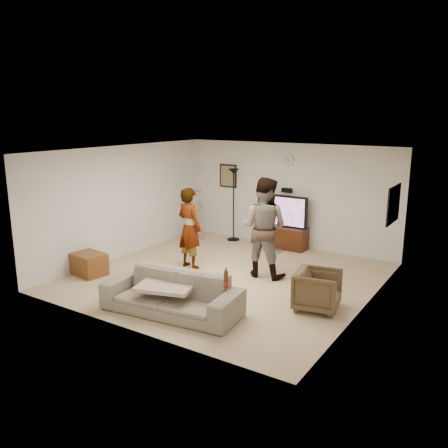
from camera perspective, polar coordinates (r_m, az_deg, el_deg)
The scene contains 24 objects.
floor at distance 9.34m, azimuth 0.30°, elevation -6.54°, with size 5.50×5.50×0.02m, color tan.
ceiling at distance 8.81m, azimuth 0.32°, elevation 9.06°, with size 5.50×5.50×0.02m, color silver.
wall_back at distance 11.36m, azimuth 7.82°, elevation 3.52°, with size 5.50×0.04×2.50m, color silver.
wall_front at distance 6.91m, azimuth -12.09°, elevation -3.11°, with size 5.50×0.04×2.50m, color silver.
wall_left at distance 10.70m, azimuth -12.21°, elevation 2.72°, with size 0.04×5.50×2.50m, color silver.
wall_right at distance 7.90m, azimuth 17.38°, elevation -1.34°, with size 0.04×5.50×2.50m, color silver.
wall_clock at distance 11.22m, azimuth 7.89°, elevation 7.78°, with size 0.26×0.26×0.04m, color white.
wall_speaker at distance 11.29m, azimuth 7.71°, elevation 4.13°, with size 0.25×0.10×0.10m, color black.
picture_back at distance 12.10m, azimuth 0.49°, elevation 5.92°, with size 0.42×0.03×0.52m, color #71694A.
picture_right at distance 9.37m, azimuth 20.05°, elevation 2.28°, with size 0.03×0.78×0.62m, color #EDB45A.
tv_stand at distance 11.36m, azimuth 7.04°, elevation -1.56°, with size 1.26×0.45×0.52m, color black.
console_box at distance 11.09m, azimuth 6.01°, elevation -3.12°, with size 0.40×0.30×0.07m, color #ACACB6.
tv at distance 11.22m, azimuth 7.13°, elevation 1.62°, with size 1.28×0.08×0.76m, color black.
tv_screen at distance 11.18m, azimuth 7.03°, elevation 1.58°, with size 1.18×0.01×0.67m, color #4F77EE.
floor_lamp at distance 11.78m, azimuth 1.17°, elevation 2.33°, with size 0.32×0.32×1.83m, color black.
cat_tree at distance 11.92m, azimuth -3.76°, elevation 1.12°, with size 0.41×0.41×1.29m, color tan.
person_left at distance 9.68m, azimuth -4.27°, elevation -0.51°, with size 0.62×0.41×1.71m, color #9C9EA9.
person_right at distance 9.17m, azimuth 4.90°, elevation -0.42°, with size 0.96×0.75×1.99m, color navy.
sofa at distance 7.66m, azimuth -6.44°, elevation -8.48°, with size 2.28×0.89×0.66m, color slate.
throw_blanket at distance 7.68m, azimuth -7.06°, elevation -7.51°, with size 0.90×0.70×0.06m, color #CEAB9A.
beer_bottle at distance 6.92m, azimuth 0.24°, elevation -6.78°, with size 0.06×0.06×0.25m, color #472010.
armchair at distance 7.91m, azimuth 11.40°, elevation -7.95°, with size 0.71×0.73×0.67m, color #4D3D27.
side_table at distance 9.78m, azimuth -16.22°, elevation -4.74°, with size 0.66×0.50×0.44m, color #573115.
toy_ball at distance 10.15m, azimuth -8.32°, elevation -4.79°, with size 0.07×0.07×0.07m, color #0F6884.
Camera 1 is at (4.73, -7.40, 3.18)m, focal length 37.27 mm.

